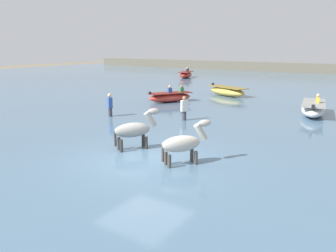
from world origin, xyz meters
The scene contains 11 objects.
ground_plane centered at (0.00, 0.00, 0.00)m, with size 120.00×120.00×0.00m, color #756B56.
water_surface centered at (0.00, 10.00, 0.22)m, with size 90.00×90.00×0.43m, color slate.
horse_lead_grey centered at (-0.96, 0.69, 1.09)m, with size 1.18×1.57×1.84m.
horse_trailing_pinto centered at (1.27, 0.29, 1.05)m, with size 1.19×1.49×1.78m.
boat_near_port centered at (3.18, 10.45, 0.77)m, with size 1.66×3.45×1.15m.
boat_far_inshore centered at (-3.41, 14.47, 0.76)m, with size 3.45×2.25×0.80m.
boat_distant_east centered at (-13.15, 25.10, 0.78)m, with size 2.00×3.33×1.17m.
boat_distant_west centered at (-5.45, 9.93, 0.74)m, with size 2.40×3.03×1.08m.
person_wading_mid centered at (-5.55, 4.38, 0.87)m, with size 0.38×0.34×1.63m.
person_onlooker_right centered at (-1.87, 5.68, 0.87)m, with size 0.34×0.38×1.63m.
far_shoreline centered at (0.00, 40.76, 0.83)m, with size 80.00×2.40×1.66m, color #605B4C.
Camera 1 is at (6.20, -8.03, 3.99)m, focal length 35.40 mm.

